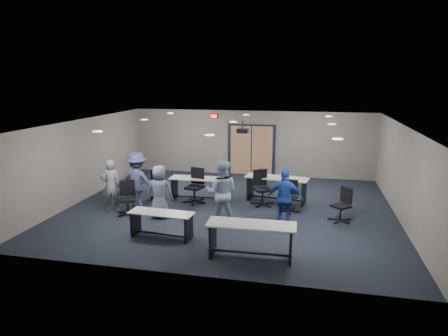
% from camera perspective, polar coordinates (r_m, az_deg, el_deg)
% --- Properties ---
extents(floor, '(10.00, 10.00, 0.00)m').
position_cam_1_polar(floor, '(12.71, 0.85, -5.69)').
color(floor, black).
rests_on(floor, ground).
extents(back_wall, '(10.00, 0.04, 2.70)m').
position_cam_1_polar(back_wall, '(16.70, 3.97, 3.55)').
color(back_wall, slate).
rests_on(back_wall, floor).
extents(front_wall, '(10.00, 0.04, 2.70)m').
position_cam_1_polar(front_wall, '(8.15, -5.51, -6.49)').
color(front_wall, slate).
rests_on(front_wall, floor).
extents(left_wall, '(0.04, 9.00, 2.70)m').
position_cam_1_polar(left_wall, '(14.19, -19.33, 1.19)').
color(left_wall, slate).
rests_on(left_wall, floor).
extents(right_wall, '(0.04, 9.00, 2.70)m').
position_cam_1_polar(right_wall, '(12.39, 24.18, -0.84)').
color(right_wall, slate).
rests_on(right_wall, floor).
extents(ceiling, '(10.00, 9.00, 0.04)m').
position_cam_1_polar(ceiling, '(12.12, 0.90, 6.50)').
color(ceiling, white).
rests_on(ceiling, back_wall).
extents(double_door, '(2.00, 0.07, 2.20)m').
position_cam_1_polar(double_door, '(16.72, 3.93, 2.51)').
color(double_door, '#101C31').
rests_on(double_door, back_wall).
extents(exit_sign, '(0.32, 0.07, 0.18)m').
position_cam_1_polar(exit_sign, '(16.81, -1.45, 7.41)').
color(exit_sign, black).
rests_on(exit_sign, back_wall).
extents(ceiling_projector, '(0.35, 0.32, 0.37)m').
position_cam_1_polar(ceiling_projector, '(12.59, 2.69, 5.37)').
color(ceiling_projector, black).
rests_on(ceiling_projector, ceiling).
extents(ceiling_can_lights, '(6.24, 5.74, 0.02)m').
position_cam_1_polar(ceiling_can_lights, '(12.37, 1.13, 6.49)').
color(ceiling_can_lights, white).
rests_on(ceiling_can_lights, ceiling).
extents(table_front_left, '(1.71, 0.67, 0.68)m').
position_cam_1_polar(table_front_left, '(10.42, -8.92, -7.39)').
color(table_front_left, beige).
rests_on(table_front_left, floor).
extents(table_front_right, '(2.03, 0.72, 0.82)m').
position_cam_1_polar(table_front_right, '(9.19, 3.91, -9.45)').
color(table_front_right, beige).
rests_on(table_front_right, floor).
extents(table_back_left, '(1.92, 0.69, 0.90)m').
position_cam_1_polar(table_back_left, '(13.34, -3.59, -2.42)').
color(table_back_left, beige).
rests_on(table_back_left, floor).
extents(table_back_right, '(2.13, 1.00, 1.14)m').
position_cam_1_polar(table_back_right, '(13.29, 7.48, -2.38)').
color(table_back_right, beige).
rests_on(table_back_right, floor).
extents(chair_back_a, '(0.74, 0.74, 0.98)m').
position_cam_1_polar(chair_back_a, '(13.63, -9.68, -2.44)').
color(chair_back_a, black).
rests_on(chair_back_a, floor).
extents(chair_back_b, '(0.85, 0.85, 1.14)m').
position_cam_1_polar(chair_back_b, '(13.08, -4.27, -2.58)').
color(chair_back_b, black).
rests_on(chair_back_b, floor).
extents(chair_back_c, '(0.97, 0.97, 1.13)m').
position_cam_1_polar(chair_back_c, '(12.86, 5.55, -2.88)').
color(chair_back_c, black).
rests_on(chair_back_c, floor).
extents(chair_back_d, '(0.71, 0.71, 0.98)m').
position_cam_1_polar(chair_back_d, '(12.36, 9.33, -4.03)').
color(chair_back_d, black).
rests_on(chair_back_d, floor).
extents(chair_loose_left, '(0.85, 0.85, 1.02)m').
position_cam_1_polar(chair_loose_left, '(12.28, -13.62, -4.22)').
color(chair_loose_left, black).
rests_on(chair_loose_left, floor).
extents(chair_loose_right, '(0.87, 0.87, 0.98)m').
position_cam_1_polar(chair_loose_right, '(11.88, 16.35, -5.08)').
color(chair_loose_right, black).
rests_on(chair_loose_right, floor).
extents(person_gray, '(0.70, 0.57, 1.64)m').
position_cam_1_polar(person_gray, '(12.59, -15.85, -2.46)').
color(person_gray, gray).
rests_on(person_gray, floor).
extents(person_plaid, '(0.80, 0.54, 1.58)m').
position_cam_1_polar(person_plaid, '(11.76, -9.18, -3.37)').
color(person_plaid, slate).
rests_on(person_plaid, floor).
extents(person_lightblue, '(0.92, 0.73, 1.83)m').
position_cam_1_polar(person_lightblue, '(11.10, -0.31, -3.51)').
color(person_lightblue, '#94A8C4').
rests_on(person_lightblue, floor).
extents(person_navy, '(0.99, 0.45, 1.66)m').
position_cam_1_polar(person_navy, '(10.94, 8.71, -4.38)').
color(person_navy, '#1B3A94').
rests_on(person_navy, floor).
extents(person_back, '(1.18, 0.70, 1.81)m').
position_cam_1_polar(person_back, '(12.61, -12.30, -1.85)').
color(person_back, '#363B62').
rests_on(person_back, floor).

